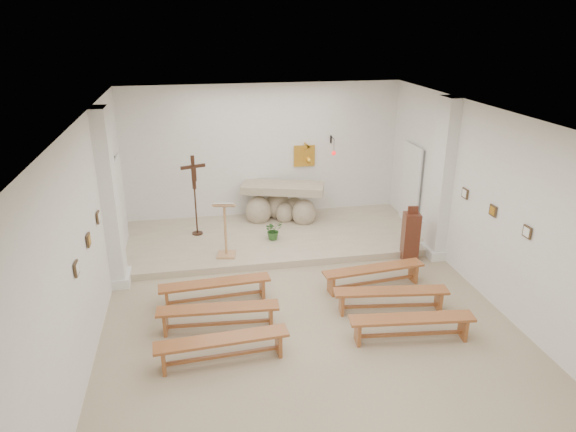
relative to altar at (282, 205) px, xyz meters
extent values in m
cube|color=tan|center=(-0.36, -4.41, -0.55)|extent=(7.00, 10.00, 0.00)
cube|color=white|center=(-3.85, -4.41, 1.20)|extent=(0.02, 10.00, 3.50)
cube|color=white|center=(3.13, -4.41, 1.20)|extent=(0.02, 10.00, 3.50)
cube|color=white|center=(-0.36, 0.58, 1.20)|extent=(7.00, 0.02, 3.50)
cube|color=silver|center=(-0.36, -4.41, 2.94)|extent=(7.00, 10.00, 0.02)
cube|color=beige|center=(-0.36, -0.91, -0.48)|extent=(6.98, 3.00, 0.15)
cube|color=white|center=(-3.73, -2.41, 1.20)|extent=(0.26, 0.55, 3.50)
cube|color=white|center=(3.01, -2.41, 1.20)|extent=(0.26, 0.55, 3.50)
cube|color=yellow|center=(0.69, 0.55, 1.10)|extent=(0.55, 0.04, 0.55)
cube|color=black|center=(1.39, 0.56, 1.50)|extent=(0.04, 0.02, 0.20)
cylinder|color=black|center=(1.39, 0.41, 1.57)|extent=(0.02, 0.30, 0.02)
cylinder|color=black|center=(1.39, 0.26, 1.40)|extent=(0.01, 0.01, 0.34)
sphere|color=red|center=(1.39, 0.26, 1.21)|extent=(0.11, 0.11, 0.11)
cube|color=#47331F|center=(-3.83, -5.21, 1.17)|extent=(0.03, 0.20, 0.20)
cube|color=#47331F|center=(-3.83, -4.21, 1.17)|extent=(0.03, 0.20, 0.20)
cube|color=#47331F|center=(-3.83, -3.21, 1.17)|extent=(0.03, 0.20, 0.20)
cube|color=#47331F|center=(3.11, -5.21, 1.17)|extent=(0.03, 0.20, 0.20)
cube|color=#47331F|center=(3.11, -4.21, 1.17)|extent=(0.03, 0.20, 0.20)
cube|color=#47331F|center=(3.11, -3.21, 1.17)|extent=(0.03, 0.20, 0.20)
cube|color=silver|center=(-3.79, -1.71, -0.28)|extent=(0.10, 0.85, 0.52)
cube|color=silver|center=(3.07, -1.71, -0.28)|extent=(0.10, 0.85, 0.52)
ellipsoid|color=#B7AA8C|center=(-0.60, 0.02, -0.12)|extent=(0.66, 0.56, 0.74)
ellipsoid|color=#B7AA8C|center=(0.51, -0.30, -0.14)|extent=(0.61, 0.52, 0.70)
ellipsoid|color=#B7AA8C|center=(-0.07, 0.23, -0.10)|extent=(0.70, 0.60, 0.66)
ellipsoid|color=#B7AA8C|center=(0.33, 0.07, -0.16)|extent=(0.57, 0.48, 0.61)
ellipsoid|color=#B7AA8C|center=(0.06, -0.08, -0.20)|extent=(0.48, 0.41, 0.57)
cube|color=#B7AA8C|center=(0.02, -0.01, 0.45)|extent=(2.17, 1.36, 0.20)
cube|color=tan|center=(-1.56, -1.87, -0.38)|extent=(0.45, 0.45, 0.04)
cylinder|color=tan|center=(-1.56, -1.87, 0.15)|extent=(0.06, 0.06, 1.10)
cube|color=tan|center=(-1.57, -1.89, 0.76)|extent=(0.51, 0.41, 0.18)
cube|color=white|center=(-1.57, -1.93, 0.81)|extent=(0.44, 0.33, 0.14)
cylinder|color=#371F11|center=(-2.15, -0.53, -0.39)|extent=(0.25, 0.25, 0.03)
cylinder|color=#371F11|center=(-2.15, -0.53, 0.18)|extent=(0.04, 0.04, 1.16)
cube|color=#371F11|center=(-2.15, -0.53, 1.12)|extent=(0.09, 0.07, 0.79)
cube|color=#371F11|center=(-2.15, -0.53, 1.26)|extent=(0.56, 0.24, 0.07)
cube|color=#371F11|center=(-2.14, -0.56, 1.09)|extent=(0.11, 0.07, 0.34)
imported|color=#2E5E25|center=(-0.42, -1.18, -0.18)|extent=(0.50, 0.47, 0.45)
cube|color=#552A18|center=(2.37, -2.51, -0.01)|extent=(0.38, 0.38, 1.08)
cube|color=#552A18|center=(2.37, -2.51, 0.61)|extent=(0.22, 0.08, 0.18)
cube|color=#AA6231|center=(-1.90, -3.54, -0.14)|extent=(2.06, 0.45, 0.05)
cube|color=#AA6231|center=(-2.78, -3.60, -0.36)|extent=(0.07, 0.30, 0.39)
cube|color=#AA6231|center=(-1.02, -3.49, -0.36)|extent=(0.07, 0.30, 0.39)
cube|color=#AA6231|center=(-1.90, -3.54, -0.44)|extent=(1.72, 0.16, 0.05)
cube|color=#AA6231|center=(1.18, -3.54, -0.14)|extent=(2.07, 0.53, 0.05)
cube|color=#AA6231|center=(0.30, -3.63, -0.36)|extent=(0.09, 0.30, 0.39)
cube|color=#AA6231|center=(2.05, -3.45, -0.36)|extent=(0.09, 0.30, 0.39)
cube|color=#AA6231|center=(1.18, -3.54, -0.44)|extent=(1.72, 0.23, 0.05)
cube|color=#AA6231|center=(-1.90, -4.45, -0.14)|extent=(2.06, 0.47, 0.05)
cube|color=#AA6231|center=(-2.78, -4.39, -0.36)|extent=(0.08, 0.30, 0.39)
cube|color=#AA6231|center=(-1.02, -4.51, -0.36)|extent=(0.08, 0.30, 0.39)
cube|color=#AA6231|center=(-1.90, -4.45, -0.44)|extent=(1.72, 0.18, 0.05)
cube|color=#AA6231|center=(1.18, -4.45, -0.14)|extent=(2.07, 0.60, 0.05)
cube|color=#AA6231|center=(0.30, -4.33, -0.36)|extent=(0.10, 0.30, 0.39)
cube|color=#AA6231|center=(2.05, -4.57, -0.36)|extent=(0.10, 0.30, 0.39)
cube|color=#AA6231|center=(1.18, -4.45, -0.44)|extent=(1.71, 0.29, 0.05)
cube|color=#AA6231|center=(-1.90, -5.35, -0.14)|extent=(2.06, 0.45, 0.05)
cube|color=#AA6231|center=(-2.78, -5.41, -0.36)|extent=(0.07, 0.30, 0.39)
cube|color=#AA6231|center=(-1.02, -5.30, -0.36)|extent=(0.07, 0.30, 0.39)
cube|color=#AA6231|center=(-1.90, -5.35, -0.44)|extent=(1.72, 0.16, 0.05)
cube|color=#AA6231|center=(1.18, -5.35, -0.14)|extent=(2.07, 0.55, 0.05)
cube|color=#AA6231|center=(0.30, -5.26, -0.36)|extent=(0.09, 0.30, 0.39)
cube|color=#AA6231|center=(2.05, -5.45, -0.36)|extent=(0.09, 0.30, 0.39)
cube|color=#AA6231|center=(1.18, -5.35, -0.44)|extent=(1.72, 0.25, 0.05)
camera|label=1|loc=(-2.15, -12.00, 4.40)|focal=32.00mm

